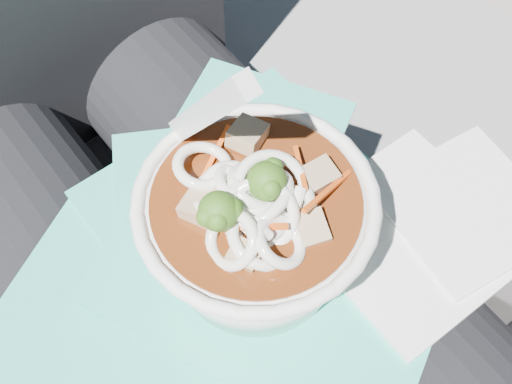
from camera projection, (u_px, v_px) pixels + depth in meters
stone_ledge at (163, 314)px, 0.90m from camera, size 1.01×0.51×0.47m
lap at (225, 304)px, 0.57m from camera, size 0.31×0.48×0.15m
person_body at (158, 212)px, 0.59m from camera, size 0.34×0.94×1.02m
plastic_bag at (237, 257)px, 0.50m from camera, size 0.36×0.34×0.02m
napkins at (430, 227)px, 0.50m from camera, size 0.17×0.13×0.01m
udon_bowl at (255, 226)px, 0.45m from camera, size 0.19×0.19×0.20m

